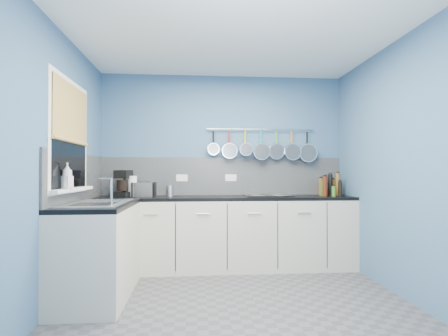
{
  "coord_description": "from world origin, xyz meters",
  "views": [
    {
      "loc": [
        -0.36,
        -3.16,
        1.19
      ],
      "look_at": [
        -0.05,
        0.75,
        1.25
      ],
      "focal_mm": 27.93,
      "sensor_mm": 36.0,
      "label": 1
    }
  ],
  "objects": [
    {
      "name": "condiment_6",
      "position": [
        1.45,
        1.1,
        0.99
      ],
      "size": [
        0.05,
        0.05,
        0.19
      ],
      "primitive_type": "cylinder",
      "color": "black",
      "rests_on": "worktop_back"
    },
    {
      "name": "mixer_tap",
      "position": [
        -1.14,
        0.12,
        1.03
      ],
      "size": [
        0.12,
        0.08,
        0.26
      ],
      "primitive_type": null,
      "color": "silver",
      "rests_on": "worktop_left"
    },
    {
      "name": "condiment_2",
      "position": [
        1.28,
        1.33,
        1.01
      ],
      "size": [
        0.06,
        0.06,
        0.23
      ],
      "primitive_type": "cylinder",
      "color": "brown",
      "rests_on": "worktop_back"
    },
    {
      "name": "backsplash_back",
      "position": [
        0.0,
        1.49,
        1.15
      ],
      "size": [
        3.2,
        0.02,
        0.5
      ],
      "primitive_type": "cube",
      "color": "slate",
      "rests_on": "wall_back"
    },
    {
      "name": "floor",
      "position": [
        0.0,
        0.0,
        -0.01
      ],
      "size": [
        3.2,
        3.0,
        0.02
      ],
      "primitive_type": "cube",
      "color": "#47474C",
      "rests_on": "ground"
    },
    {
      "name": "window_glass",
      "position": [
        -1.57,
        0.3,
        1.55
      ],
      "size": [
        0.01,
        0.9,
        1.0
      ],
      "primitive_type": "cube",
      "color": "black",
      "rests_on": "wall_left"
    },
    {
      "name": "condiment_3",
      "position": [
        1.47,
        1.22,
        1.05
      ],
      "size": [
        0.06,
        0.06,
        0.29
      ],
      "primitive_type": "cylinder",
      "color": "brown",
      "rests_on": "worktop_back"
    },
    {
      "name": "pan_0",
      "position": [
        -0.13,
        1.44,
        1.61
      ],
      "size": [
        0.16,
        0.06,
        0.35
      ],
      "primitive_type": null,
      "color": "silver",
      "rests_on": "pot_rail"
    },
    {
      "name": "soap_bottle_b",
      "position": [
        -1.53,
        0.1,
        1.14
      ],
      "size": [
        0.1,
        0.1,
        0.17
      ],
      "primitive_type": "imported",
      "rotation": [
        0.0,
        0.0,
        -0.3
      ],
      "color": "white",
      "rests_on": "window_sill"
    },
    {
      "name": "sink_unit",
      "position": [
        -1.3,
        0.3,
        0.9
      ],
      "size": [
        0.5,
        0.95,
        0.01
      ],
      "primitive_type": "cube",
      "color": "silver",
      "rests_on": "worktop_left"
    },
    {
      "name": "toaster",
      "position": [
        -1.01,
        1.27,
        0.99
      ],
      "size": [
        0.31,
        0.23,
        0.18
      ],
      "primitive_type": "cube",
      "rotation": [
        0.0,
        0.0,
        -0.28
      ],
      "color": "silver",
      "rests_on": "worktop_back"
    },
    {
      "name": "pan_2",
      "position": [
        0.29,
        1.44,
        1.6
      ],
      "size": [
        0.17,
        0.13,
        0.36
      ],
      "primitive_type": null,
      "color": "silver",
      "rests_on": "pot_rail"
    },
    {
      "name": "condiment_5",
      "position": [
        1.28,
        1.21,
        1.01
      ],
      "size": [
        0.07,
        0.07,
        0.22
      ],
      "primitive_type": "cylinder",
      "color": "#265919",
      "rests_on": "worktop_back"
    },
    {
      "name": "condiment_0",
      "position": [
        1.44,
        1.3,
        1.0
      ],
      "size": [
        0.05,
        0.05,
        0.21
      ],
      "primitive_type": "cylinder",
      "color": "#8C5914",
      "rests_on": "worktop_back"
    },
    {
      "name": "pan_1",
      "position": [
        0.08,
        1.44,
        1.58
      ],
      "size": [
        0.21,
        0.07,
        0.4
      ],
      "primitive_type": null,
      "color": "silver",
      "rests_on": "pot_rail"
    },
    {
      "name": "bamboo_blind",
      "position": [
        -1.56,
        0.3,
        1.77
      ],
      "size": [
        0.01,
        0.9,
        0.55
      ],
      "primitive_type": "cube",
      "color": "tan",
      "rests_on": "wall_left"
    },
    {
      "name": "worktop_left",
      "position": [
        -1.3,
        0.3,
        0.88
      ],
      "size": [
        0.6,
        1.2,
        0.04
      ],
      "primitive_type": "cube",
      "color": "black",
      "rests_on": "cabinet_run_left"
    },
    {
      "name": "condiment_1",
      "position": [
        1.35,
        1.34,
        0.96
      ],
      "size": [
        0.07,
        0.07,
        0.12
      ],
      "primitive_type": "cylinder",
      "color": "olive",
      "rests_on": "worktop_back"
    },
    {
      "name": "wall_right",
      "position": [
        1.61,
        0.0,
        1.25
      ],
      "size": [
        0.02,
        3.0,
        2.5
      ],
      "primitive_type": "cube",
      "color": "#3C5E82",
      "rests_on": "ground"
    },
    {
      "name": "socket_left",
      "position": [
        -0.55,
        1.48,
        1.13
      ],
      "size": [
        0.15,
        0.01,
        0.09
      ],
      "primitive_type": "cube",
      "color": "white",
      "rests_on": "backsplash_back"
    },
    {
      "name": "socket_right",
      "position": [
        0.1,
        1.48,
        1.13
      ],
      "size": [
        0.15,
        0.01,
        0.09
      ],
      "primitive_type": "cube",
      "color": "white",
      "rests_on": "backsplash_back"
    },
    {
      "name": "condiment_7",
      "position": [
        1.37,
        1.11,
        0.96
      ],
      "size": [
        0.05,
        0.05,
        0.13
      ],
      "primitive_type": "cylinder",
      "color": "#3F721E",
      "rests_on": "worktop_back"
    },
    {
      "name": "wall_left",
      "position": [
        -1.61,
        0.0,
        1.25
      ],
      "size": [
        0.02,
        3.0,
        2.5
      ],
      "primitive_type": "cube",
      "color": "#3C5E82",
      "rests_on": "ground"
    },
    {
      "name": "paper_towel",
      "position": [
        -1.16,
        1.27,
        1.03
      ],
      "size": [
        0.15,
        0.15,
        0.26
      ],
      "primitive_type": "cylinder",
      "rotation": [
        0.0,
        0.0,
        -0.33
      ],
      "color": "white",
      "rests_on": "worktop_back"
    },
    {
      "name": "pan_3",
      "position": [
        0.5,
        1.44,
        1.57
      ],
      "size": [
        0.23,
        0.1,
        0.42
      ],
      "primitive_type": null,
      "color": "silver",
      "rests_on": "pot_rail"
    },
    {
      "name": "hob",
      "position": [
        0.55,
        1.25,
        0.91
      ],
      "size": [
        0.59,
        0.52,
        0.01
      ],
      "primitive_type": "cube",
      "color": "black",
      "rests_on": "worktop_back"
    },
    {
      "name": "coffee_maker",
      "position": [
        -1.26,
        1.23,
        1.06
      ],
      "size": [
        0.24,
        0.25,
        0.33
      ],
      "primitive_type": null,
      "rotation": [
        0.0,
        0.0,
        -0.31
      ],
      "color": "black",
      "rests_on": "worktop_back"
    },
    {
      "name": "soap_bottle_a",
      "position": [
        -1.53,
        0.1,
        1.17
      ],
      "size": [
        0.12,
        0.12,
        0.24
      ],
      "primitive_type": "imported",
      "rotation": [
        0.0,
        0.0,
        0.33
      ],
      "color": "white",
      "rests_on": "window_sill"
    },
    {
      "name": "window_frame",
      "position": [
        -1.58,
        0.3,
        1.55
      ],
      "size": [
        0.01,
        1.0,
        1.1
      ],
      "primitive_type": "cube",
      "color": "white",
      "rests_on": "wall_left"
    },
    {
      "name": "wall_front",
      "position": [
        0.0,
        -1.51,
        1.25
      ],
      "size": [
        3.2,
        0.02,
        2.5
      ],
      "primitive_type": "cube",
      "color": "#3C5E82",
      "rests_on": "ground"
    },
    {
      "name": "pan_5",
      "position": [
        0.92,
        1.44,
        1.57
      ],
      "size": [
        0.23,
        0.09,
        0.42
      ],
      "primitive_type": null,
      "color": "silver",
      "rests_on": "pot_rail"
    },
    {
      "name": "cabinet_run_left",
      "position": [
        -1.3,
        0.3,
        0.43
      ],
      "size": [
        0.6,
        1.2,
        0.86
      ],
      "primitive_type": "cube",
      "color": "beige",
      "rests_on": "ground"
    },
    {
      "name": "pot_rail",
      "position": [
        0.5,
        1.45,
        1.78
      ],
      "size": [
        1.45,
        0.02,
        0.02
      ],
      "primitive_type": "cylinder",
      "rotation": [
        0.0,
        1.57,
        0.0
      ],
      "color": "silver",
      "rests_on": "wall_back"
    },
    {
      "name": "window_sill",
      "position": [
        -1.55,
        0.3,
        1.04
      ],
      "size": [
        0.1,
        0.98,
        0.03
      ],
      "primitive_type": "cube",
      "color": "white",
      "rests_on": "wall_left"
    },
    {
      "name": "canister",
      "position": [
        -0.69,
        1.29,
        0.97
      ],
      "size": [
        0.12,
        0.12,
        0.14
      ],
      "primitive_type": "cylinder",
      "rotation": [
        0.0,
        0.0,
        0.33
      ],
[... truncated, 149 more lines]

